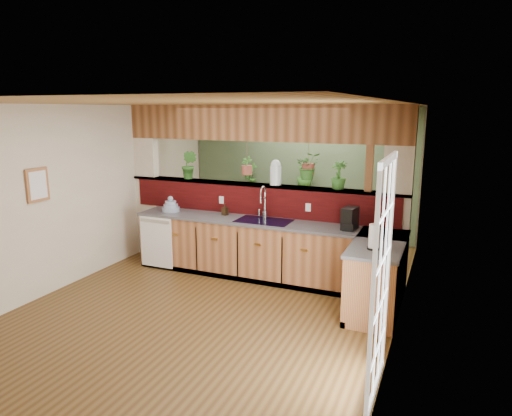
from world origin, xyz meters
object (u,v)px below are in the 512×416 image
at_px(dish_stack, 171,207).
at_px(soap_dispenser, 225,209).
at_px(coffee_maker, 350,219).
at_px(paper_towel, 374,237).
at_px(faucet, 264,201).
at_px(glass_jar, 276,172).
at_px(shelving_console, 281,213).

bearing_deg(dish_stack, soap_dispenser, 6.40).
relative_size(coffee_maker, paper_towel, 0.96).
xyz_separation_m(faucet, coffee_maker, (1.35, -0.15, -0.13)).
bearing_deg(glass_jar, shelving_console, 106.94).
height_order(soap_dispenser, glass_jar, glass_jar).
bearing_deg(shelving_console, glass_jar, -88.75).
xyz_separation_m(faucet, paper_towel, (1.80, -0.95, -0.12)).
height_order(faucet, shelving_console, faucet).
bearing_deg(faucet, paper_towel, -27.76).
relative_size(coffee_maker, shelving_console, 0.20).
bearing_deg(glass_jar, soap_dispenser, -161.03).
xyz_separation_m(soap_dispenser, paper_towel, (2.44, -0.91, 0.06)).
xyz_separation_m(faucet, dish_stack, (-1.58, -0.14, -0.19)).
relative_size(faucet, coffee_maker, 1.63).
xyz_separation_m(paper_towel, shelving_console, (-2.27, 3.07, -0.55)).
distance_m(paper_towel, glass_jar, 2.12).
height_order(faucet, dish_stack, faucet).
xyz_separation_m(paper_towel, glass_jar, (-1.69, 1.17, 0.54)).
bearing_deg(shelving_console, coffee_maker, -67.09).
height_order(dish_stack, glass_jar, glass_jar).
bearing_deg(faucet, soap_dispenser, -176.91).
bearing_deg(coffee_maker, paper_towel, -50.10).
relative_size(faucet, paper_towel, 1.56).
bearing_deg(dish_stack, faucet, 5.06).
bearing_deg(soap_dispenser, faucet, 3.09).
height_order(paper_towel, shelving_console, paper_towel).
height_order(dish_stack, coffee_maker, coffee_maker).
bearing_deg(faucet, shelving_console, 102.48).
bearing_deg(dish_stack, paper_towel, -13.45).
bearing_deg(soap_dispenser, dish_stack, -173.60).
height_order(faucet, soap_dispenser, faucet).
xyz_separation_m(soap_dispenser, coffee_maker, (1.99, -0.12, 0.05)).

